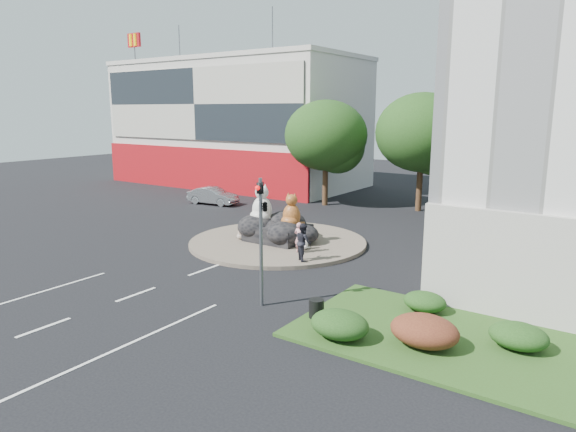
# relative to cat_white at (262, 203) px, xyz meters

# --- Properties ---
(ground) EXTENTS (120.00, 120.00, 0.00)m
(ground) POSITION_rel_cat_white_xyz_m (1.08, -9.96, -2.24)
(ground) COLOR black
(ground) RESTS_ON ground
(roundabout_island) EXTENTS (10.00, 10.00, 0.20)m
(roundabout_island) POSITION_rel_cat_white_xyz_m (1.08, 0.04, -2.14)
(roundabout_island) COLOR brown
(roundabout_island) RESTS_ON ground
(rock_plinth) EXTENTS (3.20, 2.60, 0.90)m
(rock_plinth) POSITION_rel_cat_white_xyz_m (1.08, 0.04, -1.59)
(rock_plinth) COLOR black
(rock_plinth) RESTS_ON roundabout_island
(shophouse_block) EXTENTS (25.20, 12.30, 17.40)m
(shophouse_block) POSITION_rel_cat_white_xyz_m (-16.93, 17.96, 3.95)
(shophouse_block) COLOR beige
(shophouse_block) RESTS_ON ground
(grass_verge) EXTENTS (10.00, 6.00, 0.12)m
(grass_verge) POSITION_rel_cat_white_xyz_m (13.08, -6.96, -2.18)
(grass_verge) COLOR #294617
(grass_verge) RESTS_ON ground
(tree_left) EXTENTS (6.46, 6.46, 8.27)m
(tree_left) POSITION_rel_cat_white_xyz_m (-2.86, 12.11, 3.01)
(tree_left) COLOR #382314
(tree_left) RESTS_ON ground
(tree_mid) EXTENTS (6.84, 6.84, 8.76)m
(tree_mid) POSITION_rel_cat_white_xyz_m (4.14, 14.11, 3.32)
(tree_mid) COLOR #382314
(tree_mid) RESTS_ON ground
(tree_right) EXTENTS (5.70, 5.70, 7.30)m
(tree_right) POSITION_rel_cat_white_xyz_m (10.14, 10.11, 2.39)
(tree_right) COLOR #382314
(tree_right) RESTS_ON ground
(hedge_near_green) EXTENTS (2.00, 1.60, 0.90)m
(hedge_near_green) POSITION_rel_cat_white_xyz_m (10.08, -8.96, -1.67)
(hedge_near_green) COLOR #1A3912
(hedge_near_green) RESTS_ON grass_verge
(hedge_red) EXTENTS (2.20, 1.76, 0.99)m
(hedge_red) POSITION_rel_cat_white_xyz_m (12.58, -7.96, -1.62)
(hedge_red) COLOR #4D1E14
(hedge_red) RESTS_ON grass_verge
(hedge_mid_green) EXTENTS (1.80, 1.44, 0.81)m
(hedge_mid_green) POSITION_rel_cat_white_xyz_m (15.08, -6.46, -1.71)
(hedge_mid_green) COLOR #1A3912
(hedge_mid_green) RESTS_ON grass_verge
(hedge_back_green) EXTENTS (1.60, 1.28, 0.72)m
(hedge_back_green) POSITION_rel_cat_white_xyz_m (11.58, -5.16, -1.76)
(hedge_back_green) COLOR #1A3912
(hedge_back_green) RESTS_ON grass_verge
(traffic_light) EXTENTS (0.44, 1.24, 5.00)m
(traffic_light) POSITION_rel_cat_white_xyz_m (6.17, -7.96, 1.38)
(traffic_light) COLOR #595B60
(traffic_light) RESTS_ON ground
(street_lamp) EXTENTS (2.34, 0.22, 8.06)m
(street_lamp) POSITION_rel_cat_white_xyz_m (13.89, -1.96, 2.32)
(street_lamp) COLOR #595B60
(street_lamp) RESTS_ON ground
(cat_white) EXTENTS (1.52, 1.37, 2.28)m
(cat_white) POSITION_rel_cat_white_xyz_m (0.00, 0.00, 0.00)
(cat_white) COLOR silver
(cat_white) RESTS_ON rock_plinth
(cat_tabby) EXTENTS (1.31, 1.18, 1.93)m
(cat_tabby) POSITION_rel_cat_white_xyz_m (1.99, 0.09, -0.18)
(cat_tabby) COLOR #AE6A24
(cat_tabby) RESTS_ON rock_plinth
(kitten_calico) EXTENTS (0.78, 0.78, 0.99)m
(kitten_calico) POSITION_rel_cat_white_xyz_m (-0.81, -0.89, -1.54)
(kitten_calico) COLOR silver
(kitten_calico) RESTS_ON roundabout_island
(kitten_white) EXTENTS (0.58, 0.53, 0.86)m
(kitten_white) POSITION_rel_cat_white_xyz_m (3.33, -0.70, -1.61)
(kitten_white) COLOR white
(kitten_white) RESTS_ON roundabout_island
(pedestrian_pink) EXTENTS (0.59, 0.40, 1.60)m
(pedestrian_pink) POSITION_rel_cat_white_xyz_m (3.48, -1.38, -1.24)
(pedestrian_pink) COLOR pink
(pedestrian_pink) RESTS_ON roundabout_island
(pedestrian_dark) EXTENTS (1.14, 1.11, 1.85)m
(pedestrian_dark) POSITION_rel_cat_white_xyz_m (4.40, -2.42, -1.11)
(pedestrian_dark) COLOR black
(pedestrian_dark) RESTS_ON roundabout_island
(parked_car) EXTENTS (4.37, 2.04, 1.38)m
(parked_car) POSITION_rel_cat_white_xyz_m (-10.53, 7.20, -1.55)
(parked_car) COLOR #979B9E
(parked_car) RESTS_ON ground
(litter_bin) EXTENTS (0.66, 0.66, 0.68)m
(litter_bin) POSITION_rel_cat_white_xyz_m (8.58, -7.97, -1.78)
(litter_bin) COLOR black
(litter_bin) RESTS_ON grass_verge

